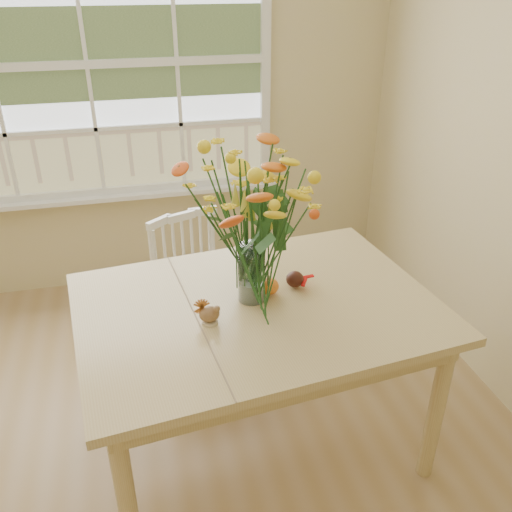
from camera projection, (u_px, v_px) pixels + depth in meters
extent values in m
cube|color=beige|center=(92.00, 96.00, 3.43)|extent=(4.00, 0.02, 2.70)
cube|color=silver|center=(87.00, 64.00, 3.33)|extent=(2.20, 0.00, 1.60)
cube|color=white|center=(105.00, 197.00, 3.69)|extent=(2.42, 0.12, 0.03)
cube|color=tan|center=(257.00, 307.00, 2.32)|extent=(1.62, 1.24, 0.04)
cube|color=tan|center=(257.00, 321.00, 2.35)|extent=(1.48, 1.11, 0.10)
cylinder|color=tan|center=(127.00, 502.00, 1.94)|extent=(0.07, 0.07, 0.77)
cylinder|color=tan|center=(100.00, 354.00, 2.68)|extent=(0.07, 0.07, 0.77)
cylinder|color=tan|center=(436.00, 410.00, 2.34)|extent=(0.07, 0.07, 0.77)
cylinder|color=tan|center=(339.00, 303.00, 3.08)|extent=(0.07, 0.07, 0.77)
cube|color=white|center=(200.00, 303.00, 3.02)|extent=(0.52, 0.51, 0.05)
cube|color=white|center=(184.00, 255.00, 3.02)|extent=(0.40, 0.18, 0.47)
cylinder|color=white|center=(189.00, 359.00, 2.94)|extent=(0.03, 0.03, 0.40)
cylinder|color=white|center=(165.00, 331.00, 3.15)|extent=(0.03, 0.03, 0.40)
cylinder|color=white|center=(239.00, 339.00, 3.09)|extent=(0.03, 0.03, 0.40)
cylinder|color=white|center=(212.00, 314.00, 3.31)|extent=(0.03, 0.03, 0.40)
cylinder|color=white|center=(251.00, 273.00, 2.28)|extent=(0.11, 0.11, 0.26)
ellipsoid|color=orange|center=(269.00, 287.00, 2.37)|extent=(0.09, 0.09, 0.07)
cylinder|color=#CCB78C|center=(210.00, 322.00, 2.18)|extent=(0.07, 0.07, 0.01)
ellipsoid|color=brown|center=(209.00, 314.00, 2.17)|extent=(0.09, 0.06, 0.07)
ellipsoid|color=#38160F|center=(295.00, 280.00, 2.42)|extent=(0.08, 0.08, 0.07)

